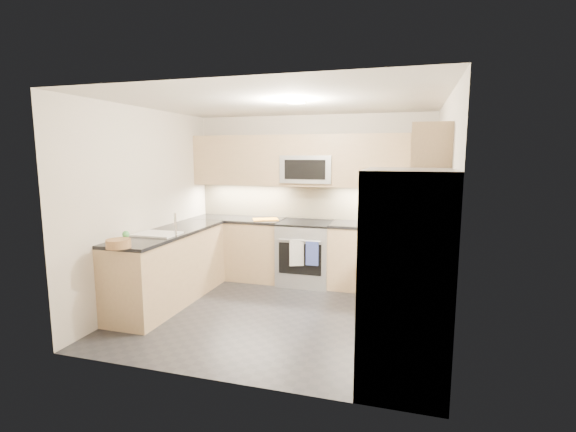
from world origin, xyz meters
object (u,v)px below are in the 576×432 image
object	(u,v)px
microwave	(308,169)
fruit_basket	(118,244)
refrigerator	(405,279)
utensil_bowl	(401,220)
cutting_board	(266,219)
gas_range	(306,253)

from	to	relation	value
microwave	fruit_basket	bearing A→B (deg)	-121.47
refrigerator	utensil_bowl	world-z (taller)	refrigerator
utensil_bowl	fruit_basket	distance (m)	3.57
microwave	cutting_board	xyz separation A→B (m)	(-0.62, -0.15, -0.75)
gas_range	refrigerator	size ratio (longest dim) A/B	0.51
gas_range	utensil_bowl	bearing A→B (deg)	-3.78
utensil_bowl	cutting_board	distance (m)	1.97
fruit_basket	microwave	bearing A→B (deg)	58.53
cutting_board	fruit_basket	distance (m)	2.40
utensil_bowl	cutting_board	bearing A→B (deg)	178.17
cutting_board	gas_range	bearing A→B (deg)	2.44
cutting_board	fruit_basket	xyz separation A→B (m)	(-0.85, -2.24, 0.04)
utensil_bowl	fruit_basket	xyz separation A→B (m)	(-2.82, -2.18, -0.04)
gas_range	refrigerator	bearing A→B (deg)	-59.12
gas_range	cutting_board	world-z (taller)	cutting_board
cutting_board	fruit_basket	size ratio (longest dim) A/B	1.48
gas_range	refrigerator	distance (m)	2.86
refrigerator	cutting_board	size ratio (longest dim) A/B	4.80
utensil_bowl	microwave	bearing A→B (deg)	171.00
gas_range	microwave	size ratio (longest dim) A/B	1.20
microwave	utensil_bowl	xyz separation A→B (m)	(1.35, -0.21, -0.67)
refrigerator	utensil_bowl	size ratio (longest dim) A/B	5.68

